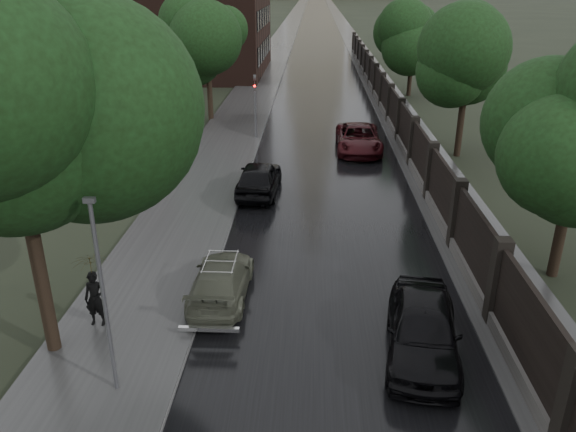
# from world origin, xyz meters

# --- Properties ---
(road) EXTENTS (8.00, 420.00, 0.02)m
(road) POSITION_xyz_m (0.00, 190.00, 0.01)
(road) COLOR black
(road) RESTS_ON ground
(sidewalk_left) EXTENTS (4.00, 420.00, 0.16)m
(sidewalk_left) POSITION_xyz_m (-6.00, 190.00, 0.08)
(sidewalk_left) COLOR #2D2D2D
(sidewalk_left) RESTS_ON ground
(verge_right) EXTENTS (3.00, 420.00, 0.08)m
(verge_right) POSITION_xyz_m (5.50, 190.00, 0.04)
(verge_right) COLOR #2D2D2D
(verge_right) RESTS_ON ground
(fence_right) EXTENTS (0.45, 75.72, 2.70)m
(fence_right) POSITION_xyz_m (4.60, 32.01, 1.01)
(fence_right) COLOR #383533
(fence_right) RESTS_ON ground
(tree_left_near) EXTENTS (5.44, 5.44, 9.16)m
(tree_left_near) POSITION_xyz_m (-7.60, 3.00, 6.42)
(tree_left_near) COLOR black
(tree_left_near) RESTS_ON ground
(tree_left_far) EXTENTS (4.25, 4.25, 7.39)m
(tree_left_far) POSITION_xyz_m (-8.00, 30.00, 5.24)
(tree_left_far) COLOR black
(tree_left_far) RESTS_ON ground
(tree_right_b) EXTENTS (4.08, 4.08, 7.01)m
(tree_right_b) POSITION_xyz_m (7.50, 22.00, 4.95)
(tree_right_b) COLOR black
(tree_right_b) RESTS_ON ground
(tree_right_c) EXTENTS (4.08, 4.08, 7.01)m
(tree_right_c) POSITION_xyz_m (7.50, 40.00, 4.95)
(tree_right_c) COLOR black
(tree_right_c) RESTS_ON ground
(lamp_post) EXTENTS (0.25, 0.12, 5.11)m
(lamp_post) POSITION_xyz_m (-5.40, 1.50, 2.67)
(lamp_post) COLOR #59595E
(lamp_post) RESTS_ON ground
(traffic_light) EXTENTS (0.16, 0.32, 4.00)m
(traffic_light) POSITION_xyz_m (-4.30, 24.99, 2.40)
(traffic_light) COLOR #59595E
(traffic_light) RESTS_ON ground
(volga_sedan) EXTENTS (1.76, 4.24, 1.23)m
(volga_sedan) POSITION_xyz_m (-3.53, 6.06, 0.61)
(volga_sedan) COLOR #4B4E3E
(volga_sedan) RESTS_ON ground
(hatchback_left) EXTENTS (2.03, 4.63, 1.55)m
(hatchback_left) POSITION_xyz_m (-3.22, 15.45, 0.78)
(hatchback_left) COLOR black
(hatchback_left) RESTS_ON ground
(car_right_near) EXTENTS (2.49, 4.86, 1.58)m
(car_right_near) POSITION_xyz_m (2.26, 3.40, 0.79)
(car_right_near) COLOR black
(car_right_near) RESTS_ON ground
(car_right_far) EXTENTS (2.54, 5.47, 1.52)m
(car_right_far) POSITION_xyz_m (1.93, 22.66, 0.76)
(car_right_far) COLOR black
(car_right_far) RESTS_ON ground
(pedestrian_umbrella) EXTENTS (0.97, 0.99, 2.60)m
(pedestrian_umbrella) POSITION_xyz_m (-6.81, 4.18, 1.89)
(pedestrian_umbrella) COLOR black
(pedestrian_umbrella) RESTS_ON sidewalk_left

